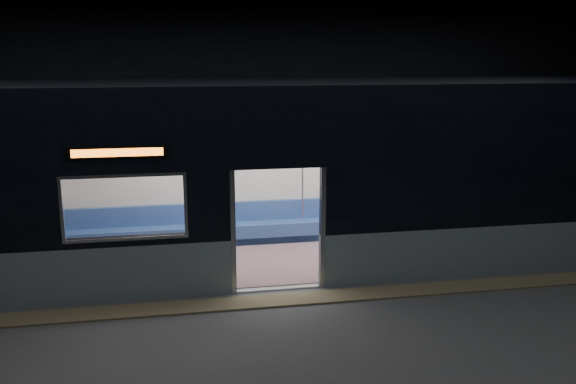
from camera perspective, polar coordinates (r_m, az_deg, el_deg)
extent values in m
cube|color=#47494C|center=(9.33, 0.22, -11.47)|extent=(24.00, 14.00, 0.01)
cube|color=black|center=(15.47, -4.69, 7.83)|extent=(24.00, 0.04, 5.00)
cube|color=#8C7F59|center=(9.82, -0.39, -10.06)|extent=(22.80, 0.50, 0.03)
cube|color=#8A9CA4|center=(11.90, 22.85, -4.73)|extent=(8.30, 0.12, 0.90)
cube|color=black|center=(11.55, 23.54, 2.87)|extent=(8.30, 0.12, 2.30)
cube|color=black|center=(9.62, -0.96, 5.61)|extent=(1.40, 0.12, 1.15)
cube|color=#B7BABC|center=(9.86, -5.18, -3.78)|extent=(0.08, 0.14, 2.05)
cube|color=#B7BABC|center=(10.10, 3.22, -3.35)|extent=(0.08, 0.14, 2.05)
cube|color=black|center=(9.48, -15.66, 3.59)|extent=(1.50, 0.04, 0.18)
cube|color=orange|center=(9.47, -15.66, 3.58)|extent=(1.34, 0.03, 0.12)
cube|color=silver|center=(12.60, -3.15, 2.59)|extent=(18.00, 0.12, 3.20)
cube|color=black|center=(10.98, -2.26, 9.90)|extent=(18.00, 3.00, 0.15)
cube|color=#7D5B5B|center=(11.61, -2.11, -6.36)|extent=(17.76, 2.76, 0.04)
cube|color=silver|center=(11.07, -2.21, 5.11)|extent=(17.76, 2.76, 0.10)
cube|color=#304C8D|center=(12.60, -2.88, -3.74)|extent=(11.00, 0.48, 0.41)
cube|color=#304C8D|center=(12.67, -3.02, -1.75)|extent=(11.00, 0.10, 0.40)
cube|color=#815E65|center=(10.54, -19.41, -7.85)|extent=(4.40, 0.48, 0.41)
cube|color=#815E65|center=(11.50, 15.30, -5.84)|extent=(4.40, 0.48, 0.41)
cylinder|color=silver|center=(10.10, -6.55, -2.55)|extent=(0.04, 0.04, 2.26)
cylinder|color=silver|center=(12.29, -7.33, 0.20)|extent=(0.04, 0.04, 2.26)
cylinder|color=silver|center=(10.40, 3.95, -2.05)|extent=(0.04, 0.04, 2.26)
cylinder|color=silver|center=(12.54, 1.37, 0.55)|extent=(0.04, 0.04, 2.26)
cylinder|color=silver|center=(12.19, -2.95, 3.91)|extent=(11.00, 0.03, 0.03)
cube|color=black|center=(13.42, 14.17, -1.86)|extent=(0.15, 0.42, 0.14)
cube|color=black|center=(13.50, 14.89, -1.82)|extent=(0.15, 0.42, 0.14)
cylinder|color=black|center=(13.33, 14.44, -3.17)|extent=(0.10, 0.10, 0.43)
cylinder|color=black|center=(13.41, 15.17, -3.12)|extent=(0.10, 0.10, 0.43)
cube|color=#D65D7B|center=(13.61, 14.23, -1.59)|extent=(0.36, 0.20, 0.18)
cylinder|color=#D65D7B|center=(13.56, 14.25, -0.29)|extent=(0.39, 0.39, 0.46)
sphere|color=tan|center=(13.48, 14.36, 1.06)|extent=(0.19, 0.19, 0.19)
sphere|color=black|center=(13.50, 14.30, 1.24)|extent=(0.20, 0.20, 0.20)
cube|color=black|center=(13.39, 14.81, -1.35)|extent=(0.31, 0.30, 0.12)
cube|color=white|center=(14.08, 17.54, 2.59)|extent=(1.01, 0.03, 0.66)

